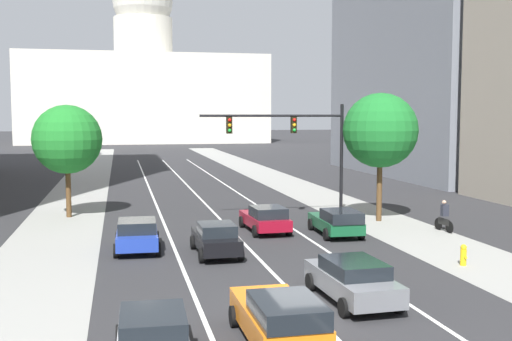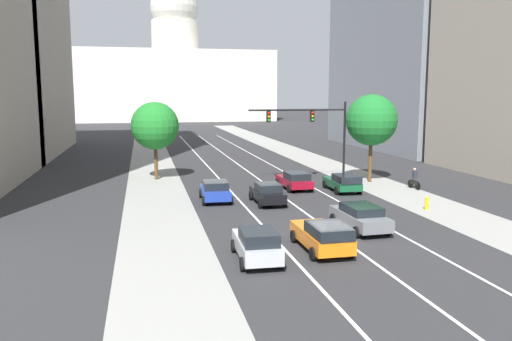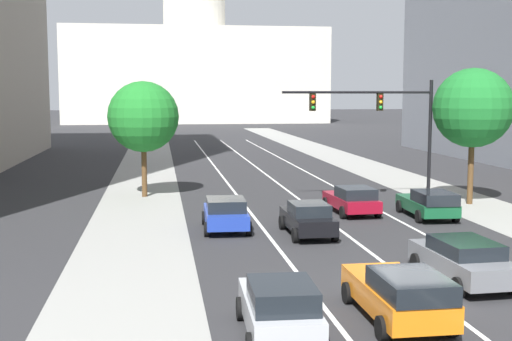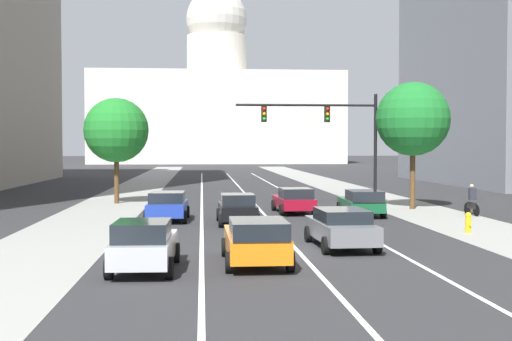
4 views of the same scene
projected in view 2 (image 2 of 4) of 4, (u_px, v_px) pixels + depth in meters
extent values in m
plane|color=#2B2B2D|center=(223.00, 154.00, 66.97)|extent=(400.00, 400.00, 0.00)
cube|color=gray|center=(151.00, 160.00, 60.18)|extent=(4.66, 130.00, 0.01)
cube|color=gray|center=(303.00, 156.00, 64.09)|extent=(4.66, 130.00, 0.01)
cube|color=white|center=(212.00, 171.00, 51.74)|extent=(0.16, 90.00, 0.01)
cube|color=white|center=(246.00, 170.00, 52.48)|extent=(0.16, 90.00, 0.01)
cube|color=white|center=(279.00, 169.00, 53.21)|extent=(0.16, 90.00, 0.01)
cube|color=beige|center=(176.00, 86.00, 153.31)|extent=(54.81, 26.60, 19.85)
cylinder|color=beige|center=(175.00, 36.00, 151.21)|extent=(13.48, 13.48, 8.94)
sphere|color=beige|center=(174.00, 7.00, 150.01)|extent=(13.78, 13.78, 13.78)
cube|color=maroon|center=(294.00, 181.00, 41.98)|extent=(2.00, 4.44, 0.58)
cube|color=black|center=(297.00, 176.00, 41.20)|extent=(1.75, 2.11, 0.55)
cylinder|color=black|center=(278.00, 183.00, 43.21)|extent=(0.25, 0.65, 0.64)
cylinder|color=black|center=(298.00, 182.00, 43.67)|extent=(0.25, 0.65, 0.64)
cylinder|color=black|center=(289.00, 189.00, 40.37)|extent=(0.25, 0.65, 0.64)
cylinder|color=black|center=(311.00, 188.00, 40.83)|extent=(0.25, 0.65, 0.64)
cube|color=#14512D|center=(342.00, 183.00, 41.09)|extent=(1.99, 4.44, 0.57)
cube|color=black|center=(347.00, 179.00, 39.97)|extent=(1.76, 2.40, 0.55)
cylinder|color=black|center=(325.00, 184.00, 42.42)|extent=(0.24, 0.65, 0.64)
cylinder|color=black|center=(346.00, 183.00, 42.75)|extent=(0.24, 0.65, 0.64)
cylinder|color=black|center=(337.00, 191.00, 39.53)|extent=(0.24, 0.65, 0.64)
cylinder|color=black|center=(359.00, 190.00, 39.85)|extent=(0.24, 0.65, 0.64)
cube|color=#1E389E|center=(215.00, 192.00, 37.22)|extent=(1.97, 4.09, 0.63)
cube|color=black|center=(215.00, 185.00, 36.89)|extent=(1.77, 2.20, 0.54)
cylinder|color=black|center=(201.00, 193.00, 38.44)|extent=(0.24, 0.65, 0.64)
cylinder|color=black|center=(226.00, 193.00, 38.77)|extent=(0.24, 0.65, 0.64)
cylinder|color=black|center=(204.00, 201.00, 35.77)|extent=(0.24, 0.65, 0.64)
cylinder|color=black|center=(231.00, 200.00, 36.10)|extent=(0.24, 0.65, 0.64)
cube|color=orange|center=(321.00, 237.00, 25.50)|extent=(1.87, 4.53, 0.69)
cube|color=black|center=(329.00, 230.00, 24.37)|extent=(1.71, 2.44, 0.52)
cylinder|color=black|center=(294.00, 236.00, 26.83)|extent=(0.22, 0.64, 0.64)
cylinder|color=black|center=(327.00, 234.00, 27.23)|extent=(0.22, 0.64, 0.64)
cylinder|color=black|center=(313.00, 254.00, 23.87)|extent=(0.22, 0.64, 0.64)
cylinder|color=black|center=(350.00, 251.00, 24.27)|extent=(0.22, 0.64, 0.64)
cube|color=slate|center=(360.00, 218.00, 29.33)|extent=(2.03, 4.65, 0.67)
cube|color=black|center=(361.00, 209.00, 29.08)|extent=(1.79, 2.45, 0.47)
cylinder|color=black|center=(334.00, 219.00, 30.64)|extent=(0.25, 0.65, 0.64)
cylinder|color=black|center=(362.00, 217.00, 31.10)|extent=(0.25, 0.65, 0.64)
cylinder|color=black|center=(357.00, 232.00, 27.66)|extent=(0.25, 0.65, 0.64)
cylinder|color=black|center=(388.00, 230.00, 28.12)|extent=(0.25, 0.65, 0.64)
cube|color=#B2B5BA|center=(256.00, 246.00, 23.91)|extent=(1.83, 4.16, 0.69)
cube|color=black|center=(259.00, 237.00, 23.21)|extent=(1.63, 2.14, 0.57)
cylinder|color=black|center=(234.00, 246.00, 25.16)|extent=(0.24, 0.65, 0.64)
cylinder|color=black|center=(268.00, 244.00, 25.47)|extent=(0.24, 0.65, 0.64)
cylinder|color=black|center=(243.00, 264.00, 22.44)|extent=(0.24, 0.65, 0.64)
cylinder|color=black|center=(281.00, 262.00, 22.75)|extent=(0.24, 0.65, 0.64)
cube|color=black|center=(267.00, 194.00, 36.34)|extent=(1.75, 4.22, 0.66)
cube|color=black|center=(268.00, 187.00, 35.96)|extent=(1.59, 1.94, 0.51)
cylinder|color=black|center=(251.00, 196.00, 37.57)|extent=(0.23, 0.64, 0.64)
cylinder|color=black|center=(274.00, 195.00, 37.95)|extent=(0.23, 0.64, 0.64)
cylinder|color=black|center=(260.00, 204.00, 34.82)|extent=(0.23, 0.64, 0.64)
cylinder|color=black|center=(285.00, 203.00, 35.20)|extent=(0.23, 0.64, 0.64)
cylinder|color=black|center=(344.00, 142.00, 45.63)|extent=(0.20, 0.20, 6.97)
cylinder|color=black|center=(298.00, 110.00, 44.31)|extent=(8.59, 0.14, 0.14)
cube|color=black|center=(312.00, 116.00, 44.67)|extent=(0.32, 0.28, 0.96)
sphere|color=red|center=(313.00, 113.00, 44.48)|extent=(0.20, 0.20, 0.20)
sphere|color=orange|center=(313.00, 116.00, 44.52)|extent=(0.20, 0.20, 0.20)
sphere|color=green|center=(313.00, 120.00, 44.56)|extent=(0.20, 0.20, 0.20)
cube|color=black|center=(269.00, 117.00, 43.85)|extent=(0.32, 0.28, 0.96)
sphere|color=red|center=(269.00, 113.00, 43.66)|extent=(0.20, 0.20, 0.20)
sphere|color=orange|center=(269.00, 117.00, 43.70)|extent=(0.20, 0.20, 0.20)
sphere|color=green|center=(269.00, 120.00, 43.75)|extent=(0.20, 0.20, 0.20)
cylinder|color=yellow|center=(427.00, 205.00, 34.36)|extent=(0.26, 0.26, 0.70)
sphere|color=yellow|center=(427.00, 198.00, 34.30)|extent=(0.26, 0.26, 0.26)
cylinder|color=yellow|center=(428.00, 205.00, 34.20)|extent=(0.10, 0.12, 0.10)
cylinder|color=black|center=(418.00, 186.00, 41.51)|extent=(0.11, 0.66, 0.66)
cylinder|color=black|center=(410.00, 184.00, 42.49)|extent=(0.11, 0.66, 0.66)
cube|color=black|center=(414.00, 182.00, 41.96)|extent=(0.15, 1.00, 0.36)
cube|color=#262833|center=(415.00, 175.00, 41.83)|extent=(0.38, 0.31, 0.64)
sphere|color=tan|center=(415.00, 169.00, 41.83)|extent=(0.22, 0.22, 0.22)
cylinder|color=#51381E|center=(156.00, 161.00, 46.53)|extent=(0.32, 0.32, 3.35)
sphere|color=#1E7628|center=(155.00, 126.00, 46.07)|extent=(4.24, 4.24, 4.24)
cylinder|color=#51381E|center=(370.00, 160.00, 45.17)|extent=(0.32, 0.32, 3.86)
sphere|color=#1B6C29|center=(371.00, 120.00, 44.66)|extent=(4.43, 4.43, 4.43)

